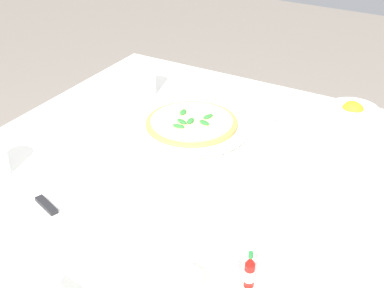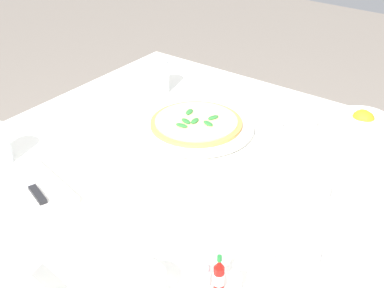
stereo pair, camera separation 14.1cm
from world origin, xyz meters
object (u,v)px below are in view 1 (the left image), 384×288
object	(u,v)px
coffee_cup_far_right	(321,187)
citrus_bowl	(352,114)
pizza_plate	(192,127)
water_glass_near_right	(145,80)
napkin_folded	(37,201)
pepper_shaker	(265,278)
coffee_cup_near_left	(296,118)
coffee_cup_center_back	(322,249)
salt_shaker	(233,274)
dinner_knife	(36,195)
hot_sauce_bottle	(250,272)

from	to	relation	value
coffee_cup_far_right	citrus_bowl	bearing A→B (deg)	-85.00
pizza_plate	coffee_cup_far_right	world-z (taller)	coffee_cup_far_right
water_glass_near_right	pizza_plate	bearing A→B (deg)	151.85
napkin_folded	pepper_shaker	world-z (taller)	pepper_shaker
coffee_cup_near_left	napkin_folded	xyz separation A→B (m)	(0.38, 0.64, -0.02)
coffee_cup_center_back	salt_shaker	world-z (taller)	coffee_cup_center_back
coffee_cup_far_right	coffee_cup_near_left	bearing A→B (deg)	-60.20
coffee_cup_near_left	pepper_shaker	xyz separation A→B (m)	(-0.17, 0.62, -0.00)
citrus_bowl	pepper_shaker	distance (m)	0.73
coffee_cup_far_right	dinner_knife	xyz separation A→B (m)	(0.55, 0.35, -0.01)
coffee_cup_center_back	pepper_shaker	bearing A→B (deg)	60.42
coffee_cup_near_left	napkin_folded	distance (m)	0.75
water_glass_near_right	pepper_shaker	size ratio (longest dim) A/B	2.00
dinner_knife	hot_sauce_bottle	size ratio (longest dim) A/B	2.30
coffee_cup_center_back	napkin_folded	size ratio (longest dim) A/B	0.53
coffee_cup_near_left	napkin_folded	bearing A→B (deg)	59.15
dinner_knife	pepper_shaker	xyz separation A→B (m)	(-0.55, -0.02, 0.00)
hot_sauce_bottle	pepper_shaker	xyz separation A→B (m)	(-0.03, -0.01, -0.01)
salt_shaker	coffee_cup_center_back	bearing A→B (deg)	-131.44
coffee_cup_near_left	citrus_bowl	size ratio (longest dim) A/B	0.87
hot_sauce_bottle	dinner_knife	bearing A→B (deg)	1.12
coffee_cup_near_left	pepper_shaker	size ratio (longest dim) A/B	2.31
coffee_cup_center_back	coffee_cup_near_left	size ratio (longest dim) A/B	1.00
water_glass_near_right	dinner_knife	world-z (taller)	water_glass_near_right
coffee_cup_center_back	coffee_cup_far_right	size ratio (longest dim) A/B	1.00
napkin_folded	citrus_bowl	size ratio (longest dim) A/B	1.62
dinner_knife	citrus_bowl	bearing A→B (deg)	-105.74
pizza_plate	napkin_folded	size ratio (longest dim) A/B	1.35
coffee_cup_far_right	pepper_shaker	size ratio (longest dim) A/B	2.31
coffee_cup_center_back	citrus_bowl	bearing A→B (deg)	-80.18
pizza_plate	napkin_folded	bearing A→B (deg)	74.26
coffee_cup_near_left	citrus_bowl	world-z (taller)	citrus_bowl
water_glass_near_right	pepper_shaker	xyz separation A→B (m)	(-0.67, 0.59, -0.02)
pepper_shaker	hot_sauce_bottle	bearing A→B (deg)	19.65
coffee_cup_center_back	citrus_bowl	size ratio (longest dim) A/B	0.87
dinner_knife	hot_sauce_bottle	bearing A→B (deg)	-159.89
napkin_folded	pepper_shaker	bearing A→B (deg)	-164.71
citrus_bowl	dinner_knife	bearing A→B (deg)	55.27
coffee_cup_far_right	coffee_cup_near_left	world-z (taller)	coffee_cup_far_right
napkin_folded	salt_shaker	xyz separation A→B (m)	(-0.50, -0.00, 0.02)
coffee_cup_far_right	salt_shaker	size ratio (longest dim) A/B	2.31
citrus_bowl	coffee_cup_far_right	bearing A→B (deg)	95.00
coffee_cup_near_left	coffee_cup_far_right	bearing A→B (deg)	119.80
dinner_knife	pizza_plate	bearing A→B (deg)	-87.07
coffee_cup_near_left	hot_sauce_bottle	bearing A→B (deg)	102.65
coffee_cup_center_back	pepper_shaker	size ratio (longest dim) A/B	2.31
dinner_knife	pepper_shaker	distance (m)	0.56
coffee_cup_far_right	hot_sauce_bottle	bearing A→B (deg)	85.34
pizza_plate	citrus_bowl	world-z (taller)	citrus_bowl
pizza_plate	pepper_shaker	world-z (taller)	pepper_shaker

